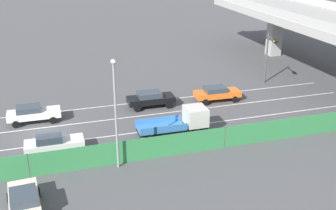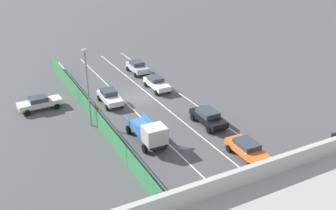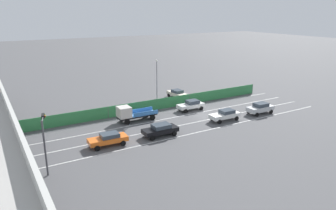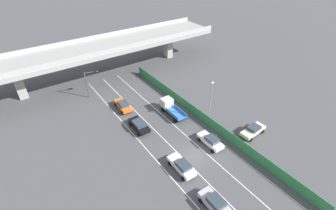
% 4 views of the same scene
% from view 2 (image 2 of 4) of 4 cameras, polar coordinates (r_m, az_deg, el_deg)
% --- Properties ---
extents(ground_plane, '(300.00, 300.00, 0.00)m').
position_cam_2_polar(ground_plane, '(44.86, -4.91, 1.25)').
color(ground_plane, '#4C4C4F').
extents(lane_line_left_edge, '(0.14, 47.91, 0.01)m').
position_cam_2_polar(lane_line_left_edge, '(42.19, 4.70, -0.28)').
color(lane_line_left_edge, silver).
rests_on(lane_line_left_edge, ground).
extents(lane_line_mid_left, '(0.14, 47.91, 0.01)m').
position_cam_2_polar(lane_line_mid_left, '(40.61, 0.62, -1.22)').
color(lane_line_mid_left, silver).
rests_on(lane_line_mid_left, ground).
extents(lane_line_mid_right, '(0.14, 47.91, 0.01)m').
position_cam_2_polar(lane_line_mid_right, '(39.27, -3.77, -2.21)').
color(lane_line_mid_right, silver).
rests_on(lane_line_mid_right, ground).
extents(lane_line_right_edge, '(0.14, 47.91, 0.01)m').
position_cam_2_polar(lane_line_right_edge, '(38.19, -8.44, -3.26)').
color(lane_line_right_edge, silver).
rests_on(lane_line_right_edge, ground).
extents(green_fence, '(0.10, 44.01, 1.77)m').
position_cam_2_polar(green_fence, '(37.44, -10.45, -2.49)').
color(green_fence, '#338447').
rests_on(green_fence, ground).
extents(car_sedan_silver, '(2.08, 4.40, 1.71)m').
position_cam_2_polar(car_sedan_silver, '(52.48, -4.72, 5.85)').
color(car_sedan_silver, '#B7BABC').
rests_on(car_sedan_silver, ground).
extents(car_hatchback_white, '(1.98, 4.64, 1.57)m').
position_cam_2_polar(car_hatchback_white, '(46.56, -1.75, 3.38)').
color(car_hatchback_white, silver).
rests_on(car_hatchback_white, ground).
extents(car_sedan_black, '(2.13, 4.62, 1.54)m').
position_cam_2_polar(car_sedan_black, '(38.00, 6.13, -1.79)').
color(car_sedan_black, black).
rests_on(car_sedan_black, ground).
extents(car_taxi_orange, '(2.16, 4.68, 1.52)m').
position_cam_2_polar(car_taxi_orange, '(33.02, 12.02, -6.58)').
color(car_taxi_orange, orange).
rests_on(car_taxi_orange, ground).
extents(car_sedan_white, '(1.98, 4.44, 1.62)m').
position_cam_2_polar(car_sedan_white, '(43.04, -8.89, 1.30)').
color(car_sedan_white, white).
rests_on(car_sedan_white, ground).
extents(flatbed_truck_blue, '(2.29, 5.85, 2.36)m').
position_cam_2_polar(flatbed_truck_blue, '(34.02, -2.76, -4.33)').
color(flatbed_truck_blue, black).
rests_on(flatbed_truck_blue, ground).
extents(parked_sedan_cream, '(4.77, 2.21, 1.52)m').
position_cam_2_polar(parked_sedan_cream, '(43.44, -18.97, 0.37)').
color(parked_sedan_cream, beige).
rests_on(parked_sedan_cream, ground).
extents(street_lamp, '(0.60, 0.36, 8.00)m').
position_cam_2_polar(street_lamp, '(36.85, -12.18, 3.55)').
color(street_lamp, gray).
rests_on(street_lamp, ground).
extents(traffic_cone, '(0.47, 0.47, 0.72)m').
position_cam_2_polar(traffic_cone, '(42.13, -10.98, -0.21)').
color(traffic_cone, orange).
rests_on(traffic_cone, ground).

